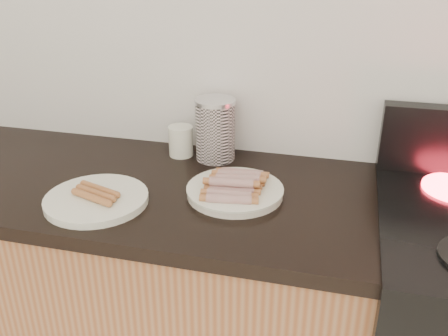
% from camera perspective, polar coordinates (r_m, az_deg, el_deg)
% --- Properties ---
extents(wall_back, '(4.00, 0.04, 2.60)m').
position_cam_1_polar(wall_back, '(1.55, 3.42, 15.72)').
color(wall_back, silver).
rests_on(wall_back, ground).
extents(cabinet_base, '(2.20, 0.59, 0.86)m').
position_cam_1_polar(cabinet_base, '(1.91, -20.94, -12.78)').
color(cabinet_base, '#936441').
rests_on(cabinet_base, floor).
extents(counter_slab, '(2.20, 0.62, 0.04)m').
position_cam_1_polar(counter_slab, '(1.69, -23.26, -0.52)').
color(counter_slab, black).
rests_on(counter_slab, cabinet_base).
extents(main_plate, '(0.30, 0.30, 0.02)m').
position_cam_1_polar(main_plate, '(1.37, 1.26, -2.79)').
color(main_plate, white).
rests_on(main_plate, counter_slab).
extents(side_plate, '(0.36, 0.36, 0.02)m').
position_cam_1_polar(side_plate, '(1.38, -14.37, -3.51)').
color(side_plate, white).
rests_on(side_plate, counter_slab).
extents(hotdog_pile, '(0.12, 0.20, 0.05)m').
position_cam_1_polar(hotdog_pile, '(1.36, 1.27, -1.75)').
color(hotdog_pile, maroon).
rests_on(hotdog_pile, main_plate).
extents(plain_sausages, '(0.12, 0.10, 0.02)m').
position_cam_1_polar(plain_sausages, '(1.37, -14.45, -2.80)').
color(plain_sausages, '#CE8141').
rests_on(plain_sausages, side_plate).
extents(canister, '(0.13, 0.13, 0.20)m').
position_cam_1_polar(canister, '(1.56, -1.00, 4.44)').
color(canister, silver).
rests_on(canister, counter_slab).
extents(mug, '(0.10, 0.10, 0.10)m').
position_cam_1_polar(mug, '(1.61, -4.95, 3.10)').
color(mug, white).
rests_on(mug, counter_slab).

